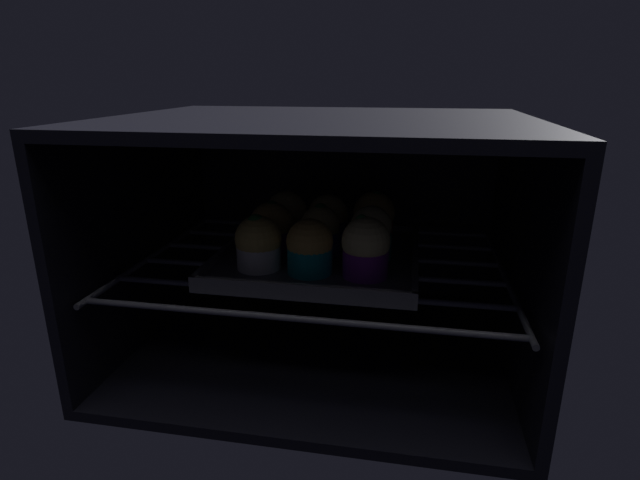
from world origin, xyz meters
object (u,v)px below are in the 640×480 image
muffin_row0_col0 (258,244)px  muffin_row0_col1 (308,247)px  muffin_row1_col2 (371,233)px  muffin_row1_col1 (318,232)px  muffin_row2_col0 (287,216)px  baking_tray (320,257)px  muffin_row1_col0 (272,228)px  muffin_row0_col2 (366,248)px  muffin_row2_col1 (330,219)px  muffin_row2_col2 (374,218)px

muffin_row0_col0 → muffin_row0_col1: (7.17, -0.45, 0.06)cm
muffin_row1_col2 → muffin_row1_col1: bearing=177.5°
muffin_row1_col2 → muffin_row2_col0: (-14.54, 7.20, -0.04)cm
baking_tray → muffin_row1_col0: size_ratio=3.70×
muffin_row1_col0 → muffin_row0_col2: bearing=-26.5°
baking_tray → muffin_row2_col0: (-6.90, 6.91, 4.25)cm
muffin_row0_col0 → muffin_row2_col1: 16.24cm
muffin_row0_col1 → muffin_row1_col2: (7.86, 7.34, 0.16)cm
muffin_row1_col1 → muffin_row0_col0: bearing=-134.2°
baking_tray → muffin_row2_col1: bearing=86.8°
muffin_row0_col2 → muffin_row1_col1: muffin_row0_col2 is taller
baking_tray → muffin_row0_col0: 11.08cm
baking_tray → muffin_row2_col2: size_ratio=3.45×
muffin_row1_col0 → muffin_row2_col2: (14.99, 7.33, 0.32)cm
muffin_row0_col2 → muffin_row1_col1: (-7.94, 7.54, -0.41)cm
baking_tray → muffin_row0_col0: bearing=-135.9°
muffin_row1_col0 → muffin_row2_col1: (7.93, 7.02, -0.11)cm
muffin_row0_col0 → muffin_row0_col1: 7.18cm
muffin_row1_col1 → muffin_row1_col2: 8.01cm
baking_tray → muffin_row1_col1: (-0.36, 0.06, 4.04)cm
muffin_row0_col1 → muffin_row2_col0: (-6.68, 14.54, 0.12)cm
muffin_row1_col1 → muffin_row2_col2: muffin_row2_col2 is taller
muffin_row1_col1 → muffin_row2_col0: same height
muffin_row1_col0 → muffin_row1_col2: size_ratio=1.00×
muffin_row2_col1 → baking_tray: bearing=-93.2°
baking_tray → muffin_row0_col2: bearing=-44.7°
muffin_row1_col0 → muffin_row0_col1: bearing=-46.5°
muffin_row1_col1 → muffin_row2_col0: (-6.54, 6.85, 0.22)cm
muffin_row0_col0 → muffin_row2_col2: size_ratio=0.93×
muffin_row0_col0 → muffin_row1_col0: size_ratio=0.99×
muffin_row0_col0 → muffin_row0_col2: muffin_row0_col2 is taller
muffin_row2_col0 → muffin_row2_col1: muffin_row2_col0 is taller
baking_tray → muffin_row2_col0: bearing=135.0°
muffin_row0_col0 → muffin_row0_col1: size_ratio=1.03×
muffin_row0_col1 → muffin_row1_col0: bearing=133.5°
muffin_row0_col1 → muffin_row0_col2: bearing=1.1°
muffin_row2_col1 → muffin_row2_col2: (7.06, 0.31, 0.43)cm
muffin_row0_col1 → muffin_row2_col1: size_ratio=1.00×
baking_tray → muffin_row0_col0: size_ratio=3.73×
muffin_row1_col1 → muffin_row1_col2: (7.99, -0.36, 0.25)cm
baking_tray → muffin_row0_col2: 11.54cm
muffin_row1_col0 → muffin_row2_col2: size_ratio=0.93×
muffin_row2_col1 → muffin_row0_col0: bearing=-118.7°
muffin_row0_col2 → muffin_row0_col1: bearing=-178.9°
muffin_row1_col0 → muffin_row1_col2: (15.16, -0.35, 0.10)cm
muffin_row1_col2 → muffin_row2_col2: size_ratio=0.93×
muffin_row1_col0 → muffin_row1_col2: same height
muffin_row0_col0 → muffin_row0_col2: bearing=-1.2°
baking_tray → muffin_row1_col1: size_ratio=3.73×
muffin_row0_col1 → muffin_row1_col2: 10.75cm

